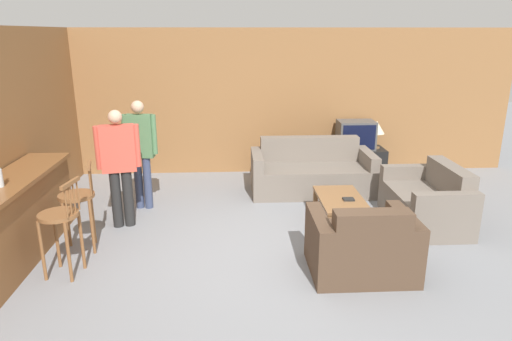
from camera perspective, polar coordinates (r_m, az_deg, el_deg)
The scene contains 16 objects.
ground_plane at distance 5.31m, azimuth 2.23°, elevation -11.46°, with size 24.00×24.00×0.00m, color gray.
wall_back at distance 8.36m, azimuth 0.06°, elevation 8.51°, with size 9.40×0.08×2.60m.
wall_left at distance 6.69m, azimuth -27.83°, elevation 4.44°, with size 0.08×8.61×2.60m.
bar_counter at distance 5.79m, azimuth -28.21°, elevation -5.81°, with size 0.55×2.54×0.96m.
bar_chair_near at distance 5.24m, azimuth -23.24°, elevation -6.01°, with size 0.48×0.48×1.07m.
bar_chair_mid at distance 5.76m, azimuth -21.31°, elevation -3.76°, with size 0.50×0.50×1.07m.
couch_far at distance 7.52m, azimuth 6.96°, elevation -0.35°, with size 1.96×0.91×0.85m.
armchair_near at distance 5.10m, azimuth 13.11°, elevation -9.28°, with size 1.09×0.87×0.83m.
loveseat_right at distance 6.64m, azimuth 20.66°, elevation -3.72°, with size 0.84×1.37×0.82m.
coffee_table at distance 6.24m, azimuth 10.57°, elevation -3.87°, with size 0.59×1.05×0.39m.
tv_unit at distance 8.52m, azimuth 12.15°, elevation 1.07°, with size 1.07×0.54×0.50m.
tv at distance 8.40m, azimuth 12.37°, elevation 4.37°, with size 0.65×0.45×0.51m.
book_on_table at distance 6.16m, azimuth 11.49°, elevation -3.54°, with size 0.15×0.12×0.02m.
table_lamp at distance 8.48m, azimuth 14.84°, elevation 5.16°, with size 0.29×0.29×0.50m.
person_by_window at distance 6.80m, azimuth -14.23°, elevation 2.72°, with size 0.50×0.20×1.60m.
person_by_counter at distance 6.21m, azimuth -16.75°, elevation 0.96°, with size 0.56×0.26×1.58m.
Camera 1 is at (-0.45, -4.65, 2.52)m, focal length 32.00 mm.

